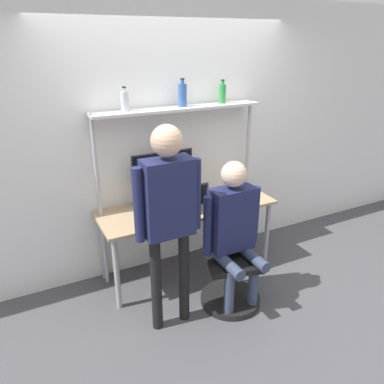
% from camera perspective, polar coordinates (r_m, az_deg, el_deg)
% --- Properties ---
extents(ground_plane, '(12.00, 12.00, 0.00)m').
position_cam_1_polar(ground_plane, '(3.89, 1.57, -14.22)').
color(ground_plane, '#4C4C51').
extents(wall_back, '(8.00, 0.06, 2.70)m').
position_cam_1_polar(wall_back, '(3.86, -3.10, 7.83)').
color(wall_back, white).
rests_on(wall_back, ground_plane).
extents(desk, '(1.78, 0.64, 0.76)m').
position_cam_1_polar(desk, '(3.80, -0.75, -3.23)').
color(desk, tan).
rests_on(desk, ground_plane).
extents(shelf_unit, '(1.69, 0.26, 1.72)m').
position_cam_1_polar(shelf_unit, '(3.69, -2.05, 8.89)').
color(shelf_unit, silver).
rests_on(shelf_unit, ground_plane).
extents(monitor, '(0.63, 0.23, 0.55)m').
position_cam_1_polar(monitor, '(3.70, -4.42, 2.57)').
color(monitor, '#333338').
rests_on(monitor, desk).
extents(laptop, '(0.30, 0.22, 0.22)m').
position_cam_1_polar(laptop, '(3.69, 0.90, -1.52)').
color(laptop, '#333338').
rests_on(laptop, desk).
extents(cell_phone, '(0.07, 0.15, 0.01)m').
position_cam_1_polar(cell_phone, '(3.79, 4.62, -1.91)').
color(cell_phone, '#264C8C').
rests_on(cell_phone, desk).
extents(office_chair, '(0.57, 0.57, 0.94)m').
position_cam_1_polar(office_chair, '(3.58, 5.80, -12.22)').
color(office_chair, black).
rests_on(office_chair, ground_plane).
extents(person_seated, '(0.56, 0.47, 1.39)m').
position_cam_1_polar(person_seated, '(3.27, 6.42, -4.99)').
color(person_seated, '#38425B').
rests_on(person_seated, ground_plane).
extents(person_standing, '(0.56, 0.24, 1.76)m').
position_cam_1_polar(person_standing, '(2.88, -3.62, -1.96)').
color(person_standing, black).
rests_on(person_standing, ground_plane).
extents(bottle_blue, '(0.08, 0.08, 0.26)m').
position_cam_1_polar(bottle_blue, '(3.64, -1.46, 14.61)').
color(bottle_blue, '#335999').
rests_on(bottle_blue, shelf_unit).
extents(bottle_clear, '(0.07, 0.07, 0.21)m').
position_cam_1_polar(bottle_clear, '(3.44, -10.21, 13.50)').
color(bottle_clear, silver).
rests_on(bottle_clear, shelf_unit).
extents(bottle_green, '(0.07, 0.07, 0.23)m').
position_cam_1_polar(bottle_green, '(3.85, 4.66, 14.77)').
color(bottle_green, '#2D8C3F').
rests_on(bottle_green, shelf_unit).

